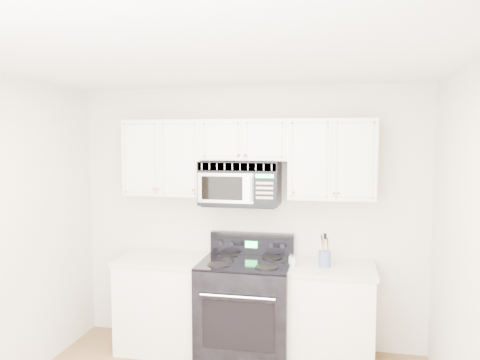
# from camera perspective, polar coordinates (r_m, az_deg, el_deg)

# --- Properties ---
(room) EXTENTS (3.51, 3.51, 2.61)m
(room) POSITION_cam_1_polar(r_m,az_deg,el_deg) (3.09, -4.99, -9.75)
(room) COLOR #946440
(room) RESTS_ON ground
(base_cabinet_left) EXTENTS (0.86, 0.65, 0.92)m
(base_cabinet_left) POSITION_cam_1_polar(r_m,az_deg,el_deg) (4.90, -9.18, -14.83)
(base_cabinet_left) COLOR silver
(base_cabinet_left) RESTS_ON ground
(base_cabinet_right) EXTENTS (0.86, 0.65, 0.92)m
(base_cabinet_right) POSITION_cam_1_polar(r_m,az_deg,el_deg) (4.60, 10.57, -16.17)
(base_cabinet_right) COLOR silver
(base_cabinet_right) RESTS_ON ground
(range) EXTENTS (0.85, 0.77, 1.14)m
(range) POSITION_cam_1_polar(r_m,az_deg,el_deg) (4.62, 0.73, -15.25)
(range) COLOR black
(range) RESTS_ON ground
(upper_cabinets) EXTENTS (2.44, 0.37, 0.75)m
(upper_cabinets) POSITION_cam_1_polar(r_m,az_deg,el_deg) (4.53, 0.74, 3.12)
(upper_cabinets) COLOR silver
(upper_cabinets) RESTS_ON ground
(microwave) EXTENTS (0.76, 0.43, 0.42)m
(microwave) POSITION_cam_1_polar(r_m,az_deg,el_deg) (4.52, 0.03, -0.34)
(microwave) COLOR black
(microwave) RESTS_ON ground
(utensil_crock) EXTENTS (0.11, 0.11, 0.30)m
(utensil_crock) POSITION_cam_1_polar(r_m,az_deg,el_deg) (4.40, 10.28, -9.34)
(utensil_crock) COLOR slate
(utensil_crock) RESTS_ON base_cabinet_right
(shaker_salt) EXTENTS (0.04, 0.04, 0.11)m
(shaker_salt) POSITION_cam_1_polar(r_m,az_deg,el_deg) (4.40, 6.25, -9.62)
(shaker_salt) COLOR silver
(shaker_salt) RESTS_ON base_cabinet_right
(shaker_pepper) EXTENTS (0.05, 0.05, 0.11)m
(shaker_pepper) POSITION_cam_1_polar(r_m,az_deg,el_deg) (4.35, 6.51, -9.77)
(shaker_pepper) COLOR silver
(shaker_pepper) RESTS_ON base_cabinet_right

